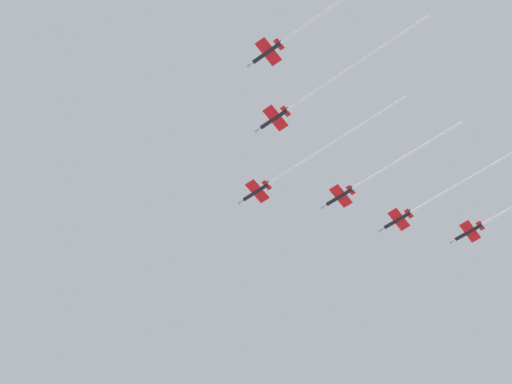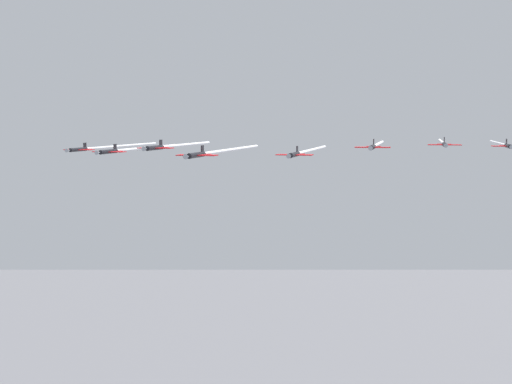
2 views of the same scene
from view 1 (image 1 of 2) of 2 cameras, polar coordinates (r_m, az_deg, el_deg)
jet_lead at (r=242.45m, az=3.24°, el=2.05°), size 45.96×40.38×2.46m
jet_port_inner at (r=230.76m, az=4.59°, el=7.32°), size 44.65×39.24×2.46m
jet_starboard_inner at (r=247.70m, az=8.32°, el=1.13°), size 38.02×33.44×2.46m
jet_port_outer at (r=224.98m, az=3.49°, el=11.60°), size 38.77×34.09×2.46m
jet_starboard_outer at (r=253.29m, az=12.91°, el=-0.20°), size 43.30×38.06×2.46m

